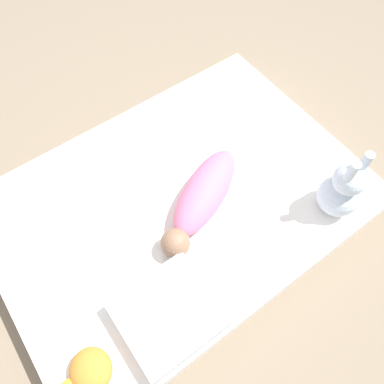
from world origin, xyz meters
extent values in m
plane|color=#7A6B56|center=(0.00, 0.00, 0.00)|extent=(12.00, 12.00, 0.00)
cube|color=white|center=(0.00, 0.00, 0.07)|extent=(1.42, 1.01, 0.13)
ellipsoid|color=pink|center=(-0.08, 0.07, 0.20)|extent=(0.43, 0.32, 0.13)
sphere|color=#89664C|center=(0.13, 0.17, 0.19)|extent=(0.11, 0.11, 0.11)
cube|color=white|center=(0.29, 0.35, 0.17)|extent=(0.30, 0.28, 0.07)
sphere|color=silver|center=(-0.46, 0.38, 0.21)|extent=(0.16, 0.16, 0.16)
sphere|color=silver|center=(-0.46, 0.38, 0.33)|extent=(0.12, 0.12, 0.12)
cylinder|color=silver|center=(-0.49, 0.38, 0.40)|extent=(0.03, 0.03, 0.08)
cylinder|color=silver|center=(-0.43, 0.38, 0.40)|extent=(0.03, 0.03, 0.08)
ellipsoid|color=orange|center=(0.57, 0.35, 0.17)|extent=(0.13, 0.14, 0.07)
camera|label=1|loc=(0.37, 0.60, 1.42)|focal=35.00mm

